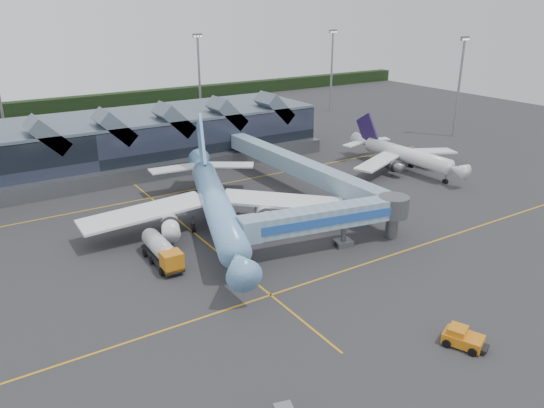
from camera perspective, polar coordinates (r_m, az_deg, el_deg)
ground at (r=63.78m, az=-4.03°, el=-6.66°), size 260.00×260.00×0.00m
taxi_stripes at (r=71.88m, az=-7.88°, el=-3.50°), size 120.00×60.00×0.01m
tree_line_far at (r=164.44m, az=-23.13°, el=9.62°), size 260.00×4.00×4.00m
terminal at (r=102.63m, az=-19.58°, el=5.82°), size 90.00×22.25×12.52m
light_masts at (r=123.55m, az=-9.83°, el=12.70°), size 132.40×42.56×22.45m
main_airliner at (r=72.61m, az=-6.14°, el=0.25°), size 34.91×41.09×13.60m
regional_jet at (r=102.22m, az=13.92°, el=5.25°), size 25.01×27.18×9.35m
jet_bridge at (r=67.10m, az=7.11°, el=-1.37°), size 23.14×7.37×5.88m
fuel_truck at (r=65.06m, az=-11.87°, el=-4.79°), size 2.85×9.33×3.12m
pushback_tug at (r=52.81m, az=19.83°, el=-13.41°), size 3.50×4.27×1.72m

